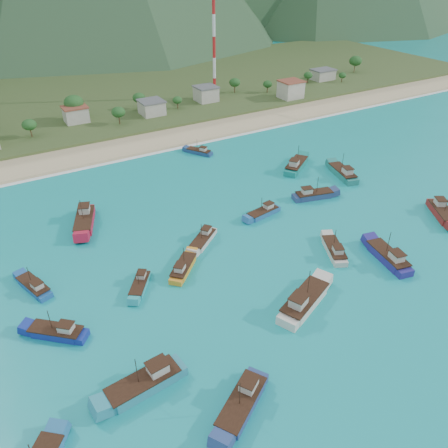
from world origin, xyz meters
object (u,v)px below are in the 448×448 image
boat_7 (296,166)px  boat_8 (203,240)px  boat_4 (145,384)px  boat_6 (58,333)px  boat_16 (85,221)px  radio_tower (214,36)px  boat_24 (183,268)px  boat_10 (313,195)px  boat_19 (334,251)px  boat_25 (442,213)px  boat_13 (304,302)px  boat_0 (140,285)px  boat_2 (34,287)px  boat_14 (242,403)px  boat_26 (388,257)px  boat_11 (263,213)px  boat_12 (343,173)px

boat_7 → boat_8: boat_7 is taller
boat_4 → boat_6: boat_4 is taller
boat_16 → radio_tower: bearing=-116.0°
boat_16 → boat_24: size_ratio=1.53×
boat_6 → boat_16: boat_16 is taller
boat_10 → boat_19: boat_10 is taller
boat_6 → boat_25: (88.35, -7.13, 0.17)m
boat_4 → boat_16: (4.57, 49.14, 0.04)m
boat_7 → boat_13: bearing=-71.4°
boat_0 → boat_19: bearing=-159.3°
boat_6 → boat_16: (13.31, 32.21, 0.29)m
boat_2 → boat_4: bearing=-90.9°
boat_16 → boat_19: boat_16 is taller
boat_8 → boat_14: 41.22m
boat_7 → boat_8: (-41.19, -19.75, -0.33)m
boat_24 → boat_7: bearing=73.7°
boat_16 → boat_26: size_ratio=1.08×
boat_24 → boat_11: bearing=65.9°
boat_6 → boat_16: bearing=18.8°
boat_19 → boat_14: bearing=-124.4°
boat_0 → boat_14: bearing=130.7°
boat_12 → boat_24: (-57.50, -15.94, -0.28)m
boat_4 → boat_6: size_ratio=1.34×
boat_19 → boat_25: boat_25 is taller
boat_10 → boat_16: boat_16 is taller
boat_2 → boat_11: boat_11 is taller
boat_4 → boat_8: bearing=-46.6°
boat_8 → boat_12: 50.23m
boat_10 → boat_19: bearing=-15.7°
boat_2 → boat_11: 52.75m
boat_6 → boat_11: boat_6 is taller
radio_tower → boat_25: 111.83m
boat_14 → boat_16: 59.26m
boat_12 → boat_26: size_ratio=1.03×
boat_13 → boat_2: bearing=-149.2°
boat_0 → boat_7: size_ratio=0.66×
radio_tower → boat_12: bearing=-92.9°
radio_tower → boat_13: radio_tower is taller
boat_0 → boat_10: boat_10 is taller
boat_10 → boat_8: bearing=-70.1°
boat_2 → boat_19: boat_19 is taller
boat_11 → boat_19: 20.79m
boat_12 → boat_13: boat_13 is taller
radio_tower → boat_12: radio_tower is taller
boat_19 → boat_7: bearing=88.1°
boat_24 → boat_10: bearing=59.1°
boat_11 → boat_19: bearing=-178.3°
boat_4 → boat_25: size_ratio=1.08×
boat_14 → boat_26: bearing=-105.2°
boat_6 → boat_10: size_ratio=0.84×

